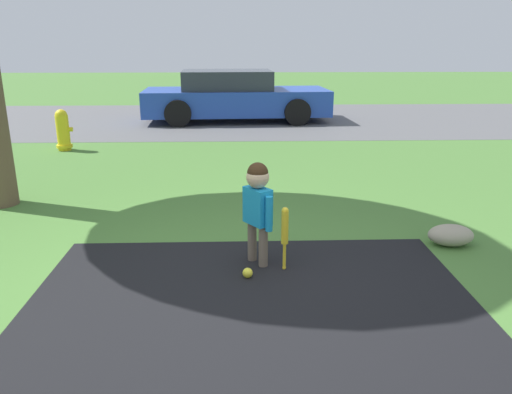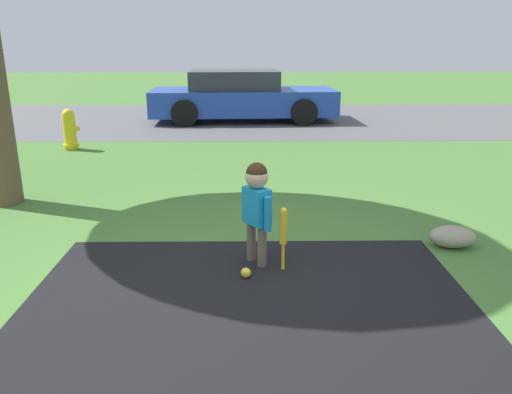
% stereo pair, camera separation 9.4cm
% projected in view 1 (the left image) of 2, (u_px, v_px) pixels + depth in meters
% --- Properties ---
extents(ground_plane, '(60.00, 60.00, 0.00)m').
position_uv_depth(ground_plane, '(218.00, 291.00, 3.91)').
color(ground_plane, '#477533').
extents(street_strip, '(40.00, 6.00, 0.01)m').
position_uv_depth(street_strip, '(232.00, 119.00, 12.65)').
color(street_strip, '#59595B').
rests_on(street_strip, ground).
extents(child, '(0.26, 0.31, 0.91)m').
position_uv_depth(child, '(258.00, 199.00, 4.22)').
color(child, '#6B5B4C').
rests_on(child, ground).
extents(baseball_bat, '(0.06, 0.06, 0.56)m').
position_uv_depth(baseball_bat, '(285.00, 230.00, 4.17)').
color(baseball_bat, yellow).
rests_on(baseball_bat, ground).
extents(sports_ball, '(0.09, 0.09, 0.09)m').
position_uv_depth(sports_ball, '(248.00, 273.00, 4.11)').
color(sports_ball, yellow).
rests_on(sports_ball, ground).
extents(fire_hydrant, '(0.31, 0.28, 0.73)m').
position_uv_depth(fire_hydrant, '(63.00, 130.00, 8.90)').
color(fire_hydrant, yellow).
rests_on(fire_hydrant, ground).
extents(parked_car, '(4.54, 2.15, 1.22)m').
position_uv_depth(parked_car, '(234.00, 97.00, 12.26)').
color(parked_car, '#2347AD').
rests_on(parked_car, ground).
extents(edging_rock, '(0.43, 0.30, 0.20)m').
position_uv_depth(edging_rock, '(451.00, 235.00, 4.76)').
color(edging_rock, '#9E937F').
rests_on(edging_rock, ground).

